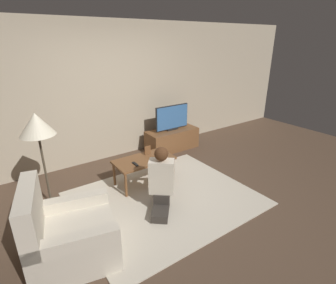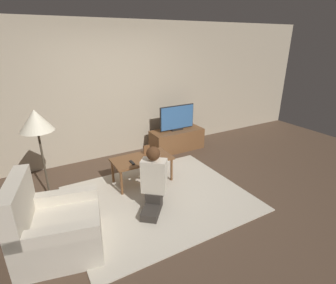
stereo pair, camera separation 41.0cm
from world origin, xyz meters
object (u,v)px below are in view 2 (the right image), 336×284
object	(u,v)px
floor_lamp	(36,124)
person_kneeling	(154,179)
coffee_table	(142,161)
tv	(177,118)
armchair	(55,229)

from	to	relation	value
floor_lamp	person_kneeling	bearing A→B (deg)	-38.56
coffee_table	tv	bearing A→B (deg)	37.03
floor_lamp	armchair	distance (m)	1.48
coffee_table	person_kneeling	bearing A→B (deg)	-101.55
tv	floor_lamp	world-z (taller)	floor_lamp
floor_lamp	tv	bearing A→B (deg)	14.02
armchair	person_kneeling	bearing A→B (deg)	-69.41
coffee_table	armchair	size ratio (longest dim) A/B	0.93
armchair	tv	bearing A→B (deg)	-42.58
coffee_table	floor_lamp	bearing A→B (deg)	169.26
armchair	person_kneeling	world-z (taller)	person_kneeling
tv	armchair	xyz separation A→B (m)	(-2.71, -1.85, -0.43)
tv	coffee_table	size ratio (longest dim) A/B	0.83
person_kneeling	tv	bearing A→B (deg)	-89.94
coffee_table	armchair	xyz separation A→B (m)	(-1.47, -0.92, -0.11)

